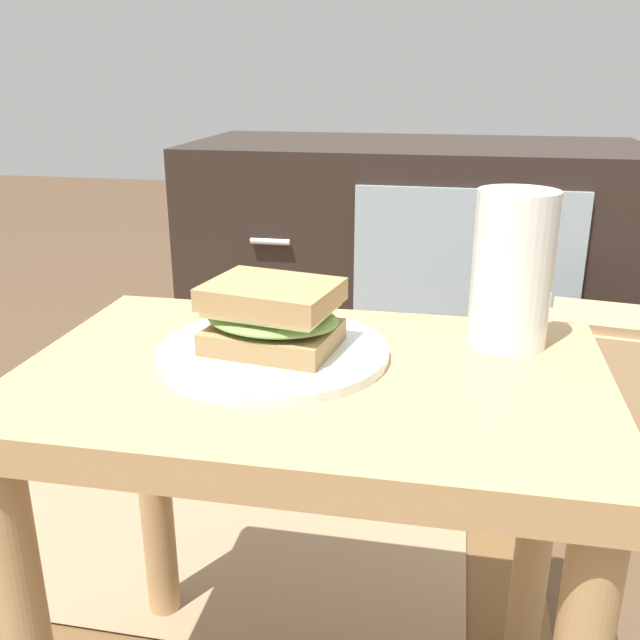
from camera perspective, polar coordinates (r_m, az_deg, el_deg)
side_table at (r=0.72m, az=-0.64°, el=-10.56°), size 0.56×0.36×0.46m
tv_cabinet at (r=1.62m, az=7.27°, el=3.72°), size 0.96×0.46×0.58m
area_rug at (r=1.30m, az=-13.00°, el=-15.02°), size 1.28×0.66×0.01m
plate at (r=0.71m, az=-3.79°, el=-2.57°), size 0.23×0.23×0.01m
sandwich_front at (r=0.69m, az=-3.86°, el=0.33°), size 0.15×0.12×0.07m
beer_glass at (r=0.74m, az=15.22°, el=3.71°), size 0.08×0.08×0.16m
paper_bag at (r=1.27m, az=22.08°, el=-7.48°), size 0.23×0.15×0.37m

